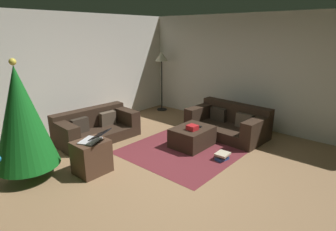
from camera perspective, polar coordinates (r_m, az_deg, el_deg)
The scene contains 14 objects.
ground_plane at distance 4.47m, azimuth 0.48°, elevation -12.38°, with size 6.40×6.40×0.00m, color #93704C.
rear_partition at distance 6.46m, azimuth -21.31°, elevation 7.95°, with size 6.40×0.12×2.60m, color silver.
corner_partition at distance 6.66m, azimuth 18.64°, elevation 8.46°, with size 0.12×6.40×2.60m, color silver.
couch_left at distance 6.01m, azimuth -14.90°, elevation -2.36°, with size 1.70×0.95×0.62m.
couch_right at distance 6.20m, azimuth 12.56°, elevation -1.55°, with size 1.04×1.71×0.66m.
ottoman at distance 5.49m, azimuth 5.06°, elevation -4.43°, with size 0.80×0.63×0.39m, color #332319.
gift_box at distance 5.29m, azimuth 5.08°, elevation -2.51°, with size 0.18×0.19×0.09m, color red.
tv_remote at distance 5.48m, azimuth 6.23°, elevation -2.23°, with size 0.05×0.16×0.02m, color black.
christmas_tree at distance 4.61m, azimuth -28.14°, elevation -0.37°, with size 0.93×0.93×1.85m.
side_table at distance 4.62m, azimuth -15.61°, elevation -8.29°, with size 0.52×0.44×0.54m, color #4C3323.
laptop at distance 4.45m, azimuth -15.18°, elevation -4.60°, with size 0.50×0.53×0.20m.
book_stack at distance 5.04m, azimuth 11.17°, elevation -8.26°, with size 0.28×0.25×0.13m.
corner_lamp at distance 7.76m, azimuth -1.35°, elevation 11.25°, with size 0.36×0.36×1.65m.
area_rug at distance 5.56m, azimuth 5.01°, elevation -6.25°, with size 2.60×2.00×0.01m, color maroon.
Camera 1 is at (-2.95, -2.54, 2.21)m, focal length 29.31 mm.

